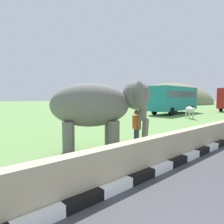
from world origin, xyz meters
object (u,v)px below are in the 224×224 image
Objects in this scene: bus_teal at (174,98)px; cow_near at (190,110)px; elephant at (100,106)px; person_handler at (137,126)px.

bus_teal is 6.17m from cow_near.
person_handler is at bearing -21.41° from elephant.
bus_teal is (17.09, 8.30, 1.16)m from person_handler.
cow_near is (-4.27, -4.29, -1.21)m from bus_teal.
person_handler is 0.98× the size of cow_near.
elephant is at bearing -157.54° from bus_teal.
elephant is 0.43× the size of bus_teal.
elephant is 14.79m from cow_near.
person_handler is 13.44m from cow_near.
bus_teal is (18.62, 7.70, 0.25)m from elephant.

